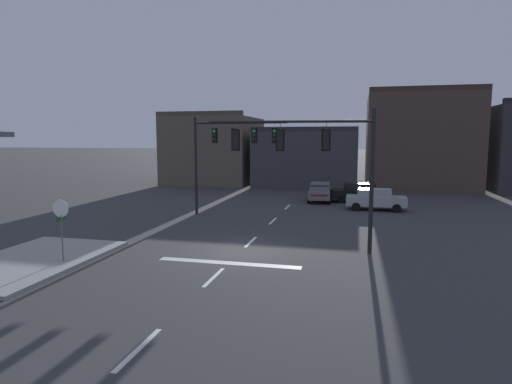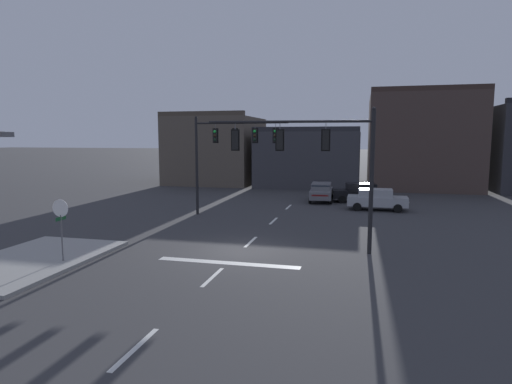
{
  "view_description": "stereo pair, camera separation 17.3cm",
  "coord_description": "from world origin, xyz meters",
  "px_view_note": "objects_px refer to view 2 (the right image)",
  "views": [
    {
      "loc": [
        5.41,
        -19.63,
        5.41
      ],
      "look_at": [
        0.07,
        2.88,
        2.54
      ],
      "focal_mm": 30.43,
      "sensor_mm": 36.0,
      "label": 1
    },
    {
      "loc": [
        5.58,
        -19.59,
        5.41
      ],
      "look_at": [
        0.07,
        2.88,
        2.54
      ],
      "focal_mm": 30.43,
      "sensor_mm": 36.0,
      "label": 2
    }
  ],
  "objects_px": {
    "signal_mast_far_side": "(227,145)",
    "car_lot_farside": "(377,199)",
    "stop_sign": "(61,215)",
    "car_lot_middle": "(359,192)",
    "car_lot_nearside": "(321,192)",
    "signal_mast_near_side": "(317,153)"
  },
  "relations": [
    {
      "from": "stop_sign",
      "to": "car_lot_farside",
      "type": "height_order",
      "value": "stop_sign"
    },
    {
      "from": "signal_mast_near_side",
      "to": "car_lot_middle",
      "type": "bearing_deg",
      "value": 83.73
    },
    {
      "from": "stop_sign",
      "to": "car_lot_middle",
      "type": "bearing_deg",
      "value": 60.65
    },
    {
      "from": "car_lot_nearside",
      "to": "car_lot_middle",
      "type": "bearing_deg",
      "value": 6.28
    },
    {
      "from": "car_lot_middle",
      "to": "stop_sign",
      "type": "bearing_deg",
      "value": -119.35
    },
    {
      "from": "stop_sign",
      "to": "car_lot_middle",
      "type": "xyz_separation_m",
      "value": [
        12.32,
        21.91,
        -1.29
      ]
    },
    {
      "from": "stop_sign",
      "to": "car_lot_middle",
      "type": "distance_m",
      "value": 25.17
    },
    {
      "from": "signal_mast_far_side",
      "to": "car_lot_middle",
      "type": "height_order",
      "value": "signal_mast_far_side"
    },
    {
      "from": "stop_sign",
      "to": "car_lot_nearside",
      "type": "relative_size",
      "value": 0.63
    },
    {
      "from": "signal_mast_near_side",
      "to": "signal_mast_far_side",
      "type": "bearing_deg",
      "value": 130.31
    },
    {
      "from": "signal_mast_far_side",
      "to": "car_lot_farside",
      "type": "height_order",
      "value": "signal_mast_far_side"
    },
    {
      "from": "signal_mast_far_side",
      "to": "stop_sign",
      "type": "bearing_deg",
      "value": -104.35
    },
    {
      "from": "stop_sign",
      "to": "car_lot_farside",
      "type": "relative_size",
      "value": 0.63
    },
    {
      "from": "car_lot_middle",
      "to": "car_lot_farside",
      "type": "distance_m",
      "value": 4.16
    },
    {
      "from": "signal_mast_far_side",
      "to": "car_lot_nearside",
      "type": "bearing_deg",
      "value": 55.78
    },
    {
      "from": "signal_mast_far_side",
      "to": "car_lot_farside",
      "type": "xyz_separation_m",
      "value": [
        10.3,
        4.92,
        -4.09
      ]
    },
    {
      "from": "signal_mast_near_side",
      "to": "stop_sign",
      "type": "height_order",
      "value": "signal_mast_near_side"
    },
    {
      "from": "car_lot_nearside",
      "to": "car_lot_farside",
      "type": "height_order",
      "value": "same"
    },
    {
      "from": "car_lot_nearside",
      "to": "car_lot_middle",
      "type": "xyz_separation_m",
      "value": [
        3.19,
        0.35,
        0.0
      ]
    },
    {
      "from": "signal_mast_far_side",
      "to": "signal_mast_near_side",
      "type": "bearing_deg",
      "value": -49.69
    },
    {
      "from": "stop_sign",
      "to": "car_lot_farside",
      "type": "xyz_separation_m",
      "value": [
        13.64,
        17.97,
        -1.29
      ]
    },
    {
      "from": "signal_mast_far_side",
      "to": "car_lot_nearside",
      "type": "relative_size",
      "value": 1.54
    }
  ]
}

